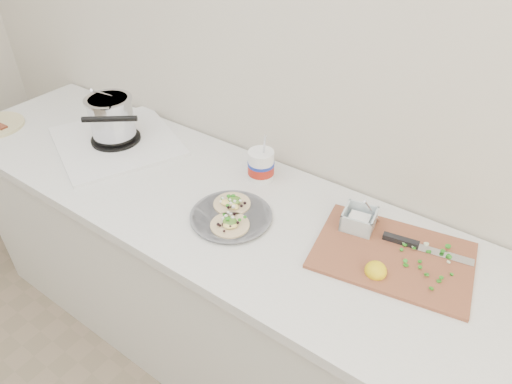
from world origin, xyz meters
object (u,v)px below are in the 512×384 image
Objects in this scene: tub at (261,163)px; cutboard at (391,249)px; stove at (113,126)px; taco_plate at (231,214)px.

tub is 0.55m from cutboard.
tub is (0.64, 0.14, -0.01)m from stove.
cutboard is (0.50, 0.15, 0.00)m from taco_plate.
taco_plate is 0.54× the size of cutboard.
stove reaches higher than tub.
tub is (-0.05, 0.24, 0.05)m from taco_plate.
taco_plate is at bearing -78.70° from tub.
taco_plate is at bearing -173.52° from cutboard.
taco_plate is (0.69, -0.11, -0.06)m from stove.
stove is 2.34× the size of taco_plate.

